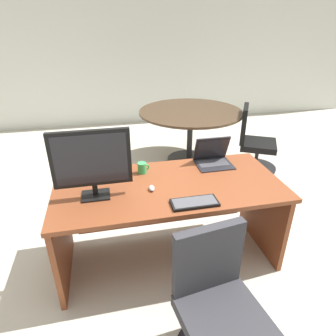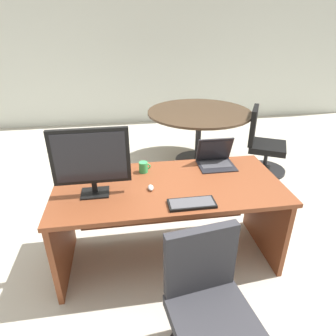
# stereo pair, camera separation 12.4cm
# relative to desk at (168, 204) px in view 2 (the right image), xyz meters

# --- Properties ---
(ground) EXTENTS (12.00, 12.00, 0.00)m
(ground) POSITION_rel_desk_xyz_m (0.00, 1.45, -0.53)
(ground) COLOR #B7B2A3
(back_wall) EXTENTS (10.00, 0.10, 2.80)m
(back_wall) POSITION_rel_desk_xyz_m (0.00, 3.91, 0.87)
(back_wall) COLOR silver
(back_wall) RESTS_ON ground
(desk) EXTENTS (1.75, 0.83, 0.74)m
(desk) POSITION_rel_desk_xyz_m (0.00, 0.00, 0.00)
(desk) COLOR brown
(desk) RESTS_ON ground
(monitor) EXTENTS (0.54, 0.16, 0.50)m
(monitor) POSITION_rel_desk_xyz_m (-0.55, -0.11, 0.50)
(monitor) COLOR black
(monitor) RESTS_ON desk
(laptop) EXTENTS (0.31, 0.26, 0.24)m
(laptop) POSITION_rel_desk_xyz_m (0.46, 0.24, 0.29)
(laptop) COLOR black
(laptop) RESTS_ON desk
(keyboard) EXTENTS (0.33, 0.14, 0.02)m
(keyboard) POSITION_rel_desk_xyz_m (0.11, -0.36, 0.22)
(keyboard) COLOR black
(keyboard) RESTS_ON desk
(mouse) EXTENTS (0.04, 0.07, 0.03)m
(mouse) POSITION_rel_desk_xyz_m (-0.15, -0.11, 0.23)
(mouse) COLOR #B7BABF
(mouse) RESTS_ON desk
(desk_lamp) EXTENTS (0.12, 0.15, 0.37)m
(desk_lamp) POSITION_rel_desk_xyz_m (-0.39, 0.25, 0.48)
(desk_lamp) COLOR black
(desk_lamp) RESTS_ON desk
(coffee_mug) EXTENTS (0.10, 0.07, 0.09)m
(coffee_mug) POSITION_rel_desk_xyz_m (-0.17, 0.18, 0.26)
(coffee_mug) COLOR green
(coffee_mug) RESTS_ON desk
(office_chair) EXTENTS (0.56, 0.56, 0.85)m
(office_chair) POSITION_rel_desk_xyz_m (0.10, -0.92, -0.19)
(office_chair) COLOR black
(office_chair) RESTS_ON ground
(meeting_table) EXTENTS (1.42, 1.42, 0.76)m
(meeting_table) POSITION_rel_desk_xyz_m (0.72, 1.82, 0.06)
(meeting_table) COLOR black
(meeting_table) RESTS_ON ground
(meeting_chair_near) EXTENTS (0.63, 0.62, 0.88)m
(meeting_chair_near) POSITION_rel_desk_xyz_m (1.50, 1.40, -0.18)
(meeting_chair_near) COLOR black
(meeting_chair_near) RESTS_ON ground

